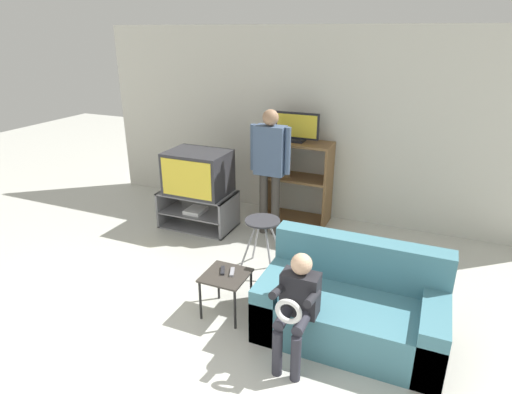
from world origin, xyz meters
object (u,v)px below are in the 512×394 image
Objects in this scene: remote_control_white at (232,272)px; couch at (351,307)px; tv_stand at (198,210)px; folding_stool at (262,229)px; person_seated_child at (297,302)px; snack_table at (226,280)px; media_shelf at (296,181)px; television_main at (198,172)px; person_standing_adult at (270,161)px; remote_control_black at (223,270)px; television_flat at (297,128)px.

couch is at bearing -14.72° from remote_control_white.
tv_stand is 1.57× the size of folding_stool.
couch is at bearing 54.50° from person_seated_child.
tv_stand reaches higher than snack_table.
couch is at bearing -31.60° from folding_stool.
tv_stand is 0.87× the size of media_shelf.
television_main is 1.27× the size of folding_stool.
remote_control_black is at bearing -82.91° from person_standing_adult.
tv_stand is 2.02m from snack_table.
television_flat is 0.68m from person_standing_adult.
couch is (2.35, -1.43, -0.50)m from television_main.
person_seated_child is (2.01, -1.92, -0.23)m from television_main.
person_standing_adult reaches higher than media_shelf.
folding_stool is at bearing -85.91° from media_shelf.
remote_control_black is at bearing 156.76° from person_seated_child.
couch reaches higher than folding_stool.
television_flat reaches higher than television_main.
couch is (1.10, 0.11, -0.15)m from remote_control_white.
tv_stand is 1.48m from folding_stool.
couch is at bearing -60.29° from television_flat.
person_seated_child is (-0.35, -0.49, 0.27)m from couch.
folding_stool is at bearing -73.04° from person_standing_adult.
television_main is 1.46m from folding_stool.
remote_control_black is (0.06, -2.32, -0.88)m from television_flat.
television_main is 0.99m from person_standing_adult.
person_standing_adult is (0.95, 0.18, 0.22)m from television_main.
remote_control_white is at bearing -19.03° from remote_control_black.
remote_control_white is (1.26, -1.55, -0.35)m from television_main.
couch reaches higher than snack_table.
snack_table is 2.92× the size of remote_control_black.
television_flat is at bearing 119.71° from couch.
folding_stool is at bearing 123.44° from person_seated_child.
media_shelf is at bearing 108.33° from person_seated_child.
television_flat is 0.65× the size of person_seated_child.
television_main is 2.05m from snack_table.
person_standing_adult reaches higher than couch.
couch is (1.13, -0.69, -0.24)m from folding_stool.
snack_table is 0.09m from remote_control_black.
snack_table is at bearing -90.94° from folding_stool.
media_shelf is 1.88× the size of television_flat.
remote_control_black is at bearing 166.08° from remote_control_white.
television_main is at bearing 127.22° from snack_table.
snack_table is (0.09, -2.35, -0.21)m from media_shelf.
snack_table is 0.26× the size of person_standing_adult.
person_standing_adult is (-0.22, 1.74, 0.57)m from remote_control_black.
folding_stool is 0.40× the size of couch.
couch is at bearing -19.76° from remote_control_black.
folding_stool is (0.11, -1.49, -0.06)m from media_shelf.
media_shelf reaches higher than person_seated_child.
media_shelf is 7.83× the size of remote_control_black.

